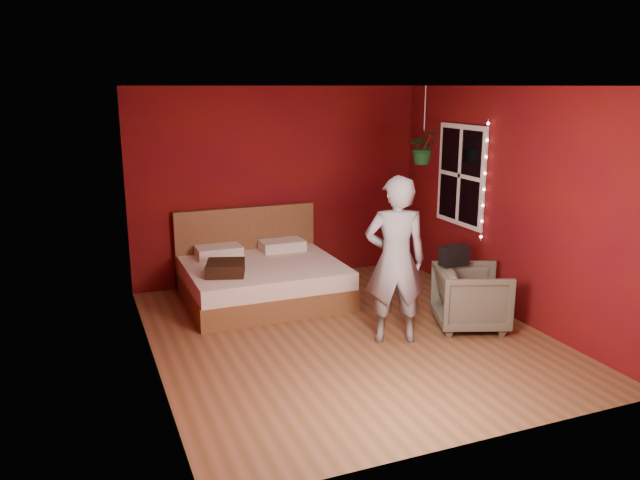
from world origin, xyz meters
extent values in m
plane|color=brown|center=(0.00, 0.00, 0.00)|extent=(4.50, 4.50, 0.00)
cube|color=#67120A|center=(0.00, 2.26, 1.30)|extent=(4.00, 0.02, 2.60)
cube|color=#67120A|center=(0.00, -2.26, 1.30)|extent=(4.00, 0.02, 2.60)
cube|color=#67120A|center=(-2.01, 0.00, 1.30)|extent=(0.02, 4.50, 2.60)
cube|color=#67120A|center=(2.01, 0.00, 1.30)|extent=(0.02, 4.50, 2.60)
cube|color=silver|center=(0.00, 0.00, 2.61)|extent=(4.00, 4.50, 0.02)
cube|color=white|center=(1.97, 0.90, 1.50)|extent=(0.04, 0.97, 1.27)
cube|color=black|center=(1.96, 0.90, 1.50)|extent=(0.02, 0.85, 1.15)
cube|color=white|center=(1.95, 0.90, 1.50)|extent=(0.03, 0.05, 1.15)
cube|color=white|center=(1.95, 0.90, 1.50)|extent=(0.03, 0.85, 0.05)
cylinder|color=silver|center=(1.94, 0.38, 1.50)|extent=(0.01, 0.01, 1.45)
sphere|color=#FFF2CC|center=(1.94, 0.38, 0.83)|extent=(0.04, 0.04, 0.04)
sphere|color=#FFF2CC|center=(1.94, 0.38, 1.02)|extent=(0.04, 0.04, 0.04)
sphere|color=#FFF2CC|center=(1.94, 0.38, 1.21)|extent=(0.04, 0.04, 0.04)
sphere|color=#FFF2CC|center=(1.94, 0.38, 1.40)|extent=(0.04, 0.04, 0.04)
sphere|color=#FFF2CC|center=(1.94, 0.38, 1.60)|extent=(0.04, 0.04, 0.04)
sphere|color=#FFF2CC|center=(1.94, 0.38, 1.79)|extent=(0.04, 0.04, 0.04)
sphere|color=#FFF2CC|center=(1.94, 0.38, 1.98)|extent=(0.04, 0.04, 0.04)
sphere|color=#FFF2CC|center=(1.94, 0.38, 2.17)|extent=(0.04, 0.04, 0.04)
cube|color=brown|center=(-0.50, 1.39, 0.13)|extent=(1.89, 1.61, 0.27)
cube|color=silver|center=(-0.50, 1.39, 0.37)|extent=(1.86, 1.58, 0.21)
cube|color=brown|center=(-0.50, 2.16, 0.52)|extent=(1.89, 0.08, 1.04)
cube|color=silver|center=(-0.93, 1.93, 0.54)|extent=(0.57, 0.36, 0.13)
cube|color=silver|center=(-0.08, 1.93, 0.54)|extent=(0.57, 0.36, 0.13)
imported|color=slate|center=(0.39, -0.31, 0.87)|extent=(0.73, 0.59, 1.75)
imported|color=#595846|center=(1.36, -0.30, 0.34)|extent=(0.96, 0.95, 0.69)
cube|color=black|center=(1.22, -0.14, 0.80)|extent=(0.30, 0.15, 0.22)
cube|color=#311D10|center=(-1.03, 1.13, 0.55)|extent=(0.54, 0.54, 0.15)
cylinder|color=silver|center=(1.61, 1.24, 2.33)|extent=(0.01, 0.01, 0.55)
imported|color=#1A5B27|center=(1.61, 1.24, 1.84)|extent=(0.47, 0.44, 0.43)
camera|label=1|loc=(-2.59, -5.69, 2.61)|focal=35.00mm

